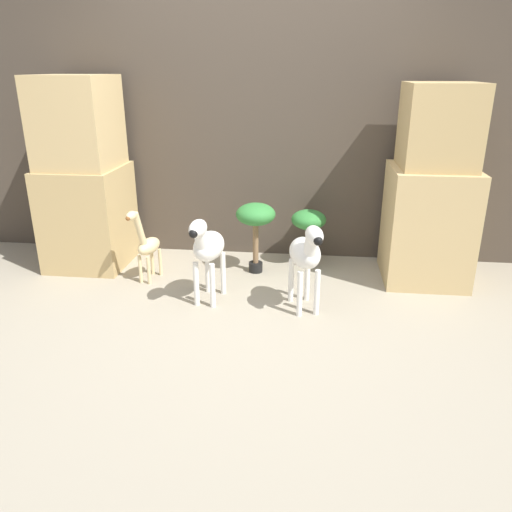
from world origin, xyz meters
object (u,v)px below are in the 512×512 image
(potted_palm_front, at_px, (256,218))
(potted_palm_back, at_px, (309,224))
(zebra_right, at_px, (306,253))
(giraffe_figurine, at_px, (146,244))
(zebra_left, at_px, (207,247))

(potted_palm_front, height_order, potted_palm_back, potted_palm_front)
(zebra_right, distance_m, potted_palm_back, 0.86)
(zebra_right, distance_m, giraffe_figurine, 1.32)
(potted_palm_back, bearing_deg, giraffe_figurine, -158.78)
(zebra_left, height_order, giraffe_figurine, zebra_left)
(zebra_right, distance_m, potted_palm_front, 0.79)
(zebra_right, relative_size, giraffe_figurine, 1.07)
(zebra_right, height_order, giraffe_figurine, zebra_right)
(zebra_left, distance_m, potted_palm_back, 1.07)
(giraffe_figurine, bearing_deg, zebra_right, -16.52)
(potted_palm_front, bearing_deg, zebra_left, -114.52)
(potted_palm_front, bearing_deg, zebra_right, -57.13)
(giraffe_figurine, distance_m, potted_palm_front, 0.89)
(zebra_right, relative_size, zebra_left, 1.00)
(zebra_left, relative_size, potted_palm_back, 1.36)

